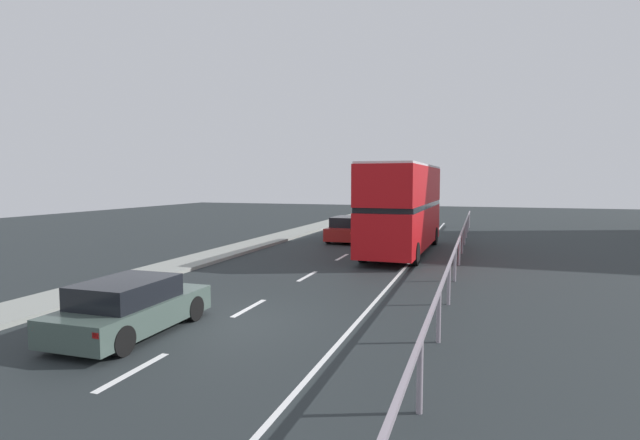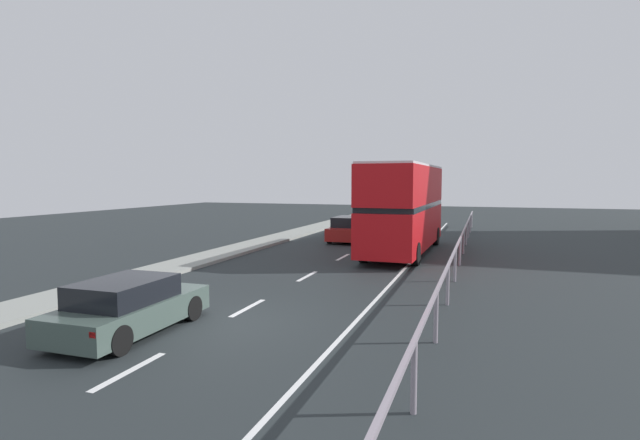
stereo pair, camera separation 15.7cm
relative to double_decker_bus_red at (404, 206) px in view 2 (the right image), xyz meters
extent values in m
cube|color=#23292B|center=(-2.51, -13.56, -2.40)|extent=(75.84, 120.00, 0.10)
cube|color=gray|center=(-8.26, -13.56, -2.28)|extent=(2.00, 80.00, 0.14)
cube|color=silver|center=(-2.51, -16.84, -2.34)|extent=(0.16, 2.00, 0.01)
cube|color=silver|center=(-2.51, -11.98, -2.34)|extent=(0.16, 2.00, 0.01)
cube|color=silver|center=(-2.51, -7.12, -2.34)|extent=(0.16, 2.00, 0.01)
cube|color=silver|center=(-2.51, -2.26, -2.34)|extent=(0.16, 2.00, 0.01)
cube|color=silver|center=(-2.51, 2.60, -2.34)|extent=(0.16, 2.00, 0.01)
cube|color=silver|center=(-2.51, 7.46, -2.34)|extent=(0.16, 2.00, 0.01)
cube|color=silver|center=(-2.51, 12.32, -2.34)|extent=(0.16, 2.00, 0.01)
cube|color=silver|center=(-2.51, 17.18, -2.34)|extent=(0.16, 2.00, 0.01)
cube|color=silver|center=(0.74, -4.56, -2.34)|extent=(0.12, 46.00, 0.01)
cube|color=gray|center=(2.83, -4.56, -1.19)|extent=(0.08, 42.00, 0.08)
cylinder|color=gray|center=(2.83, -16.81, -1.77)|extent=(0.10, 0.10, 1.16)
cylinder|color=gray|center=(2.83, -13.31, -1.77)|extent=(0.10, 0.10, 1.16)
cylinder|color=gray|center=(2.83, -9.81, -1.77)|extent=(0.10, 0.10, 1.16)
cylinder|color=gray|center=(2.83, -6.31, -1.77)|extent=(0.10, 0.10, 1.16)
cylinder|color=gray|center=(2.83, -2.81, -1.77)|extent=(0.10, 0.10, 1.16)
cylinder|color=gray|center=(2.83, 0.69, -1.77)|extent=(0.10, 0.10, 1.16)
cylinder|color=gray|center=(2.83, 4.19, -1.77)|extent=(0.10, 0.10, 1.16)
cylinder|color=gray|center=(2.83, 7.69, -1.77)|extent=(0.10, 0.10, 1.16)
cylinder|color=gray|center=(2.83, 11.19, -1.77)|extent=(0.10, 0.10, 1.16)
cylinder|color=gray|center=(2.83, 14.69, -1.77)|extent=(0.10, 0.10, 1.16)
cube|color=red|center=(0.00, -0.01, -1.04)|extent=(2.73, 10.15, 1.92)
cube|color=black|center=(0.00, -0.01, 0.04)|extent=(2.74, 9.75, 0.24)
cube|color=red|center=(0.00, -0.01, 1.05)|extent=(2.73, 10.15, 1.78)
cube|color=silver|center=(0.00, -0.01, 1.99)|extent=(2.67, 9.95, 0.10)
cube|color=black|center=(0.12, 5.02, -0.94)|extent=(2.24, 0.09, 1.34)
cube|color=yellow|center=(0.12, 5.02, 1.50)|extent=(1.50, 0.07, 0.28)
cylinder|color=black|center=(-1.06, 3.67, -1.85)|extent=(0.30, 1.01, 1.00)
cylinder|color=black|center=(1.23, 3.61, -1.85)|extent=(0.30, 1.01, 1.00)
cylinder|color=black|center=(-1.23, -3.43, -1.85)|extent=(0.30, 1.01, 1.00)
cylinder|color=black|center=(1.07, -3.48, -1.85)|extent=(0.30, 1.01, 1.00)
cube|color=#40514B|center=(-4.11, -14.89, -1.86)|extent=(1.83, 4.10, 0.61)
cube|color=black|center=(-4.10, -15.09, -1.29)|extent=(1.60, 2.26, 0.52)
cube|color=red|center=(-4.89, -16.91, -1.71)|extent=(0.16, 0.06, 0.12)
cube|color=red|center=(-3.29, -16.89, -1.71)|extent=(0.16, 0.06, 0.12)
cylinder|color=black|center=(-4.93, -13.56, -2.03)|extent=(0.21, 0.64, 0.64)
cylinder|color=black|center=(-3.30, -13.54, -2.03)|extent=(0.21, 0.64, 0.64)
cylinder|color=black|center=(-4.91, -16.24, -2.03)|extent=(0.21, 0.64, 0.64)
cylinder|color=black|center=(-3.28, -16.22, -2.03)|extent=(0.21, 0.64, 0.64)
cube|color=maroon|center=(-3.85, 3.85, -1.81)|extent=(1.77, 4.34, 0.72)
cube|color=black|center=(-3.85, 3.64, -1.16)|extent=(1.55, 2.39, 0.58)
cube|color=red|center=(-4.63, 1.72, -1.63)|extent=(0.16, 0.06, 0.12)
cube|color=red|center=(-3.07, 1.71, -1.63)|extent=(0.16, 0.06, 0.12)
cylinder|color=black|center=(-4.65, 5.32, -2.03)|extent=(0.20, 0.64, 0.64)
cylinder|color=black|center=(-3.05, 5.32, -2.03)|extent=(0.20, 0.64, 0.64)
cylinder|color=black|center=(-4.65, 2.39, -2.03)|extent=(0.20, 0.64, 0.64)
cylinder|color=black|center=(-3.05, 2.38, -2.03)|extent=(0.20, 0.64, 0.64)
camera|label=1|loc=(3.66, -24.23, 1.26)|focal=27.36mm
camera|label=2|loc=(3.81, -24.18, 1.26)|focal=27.36mm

